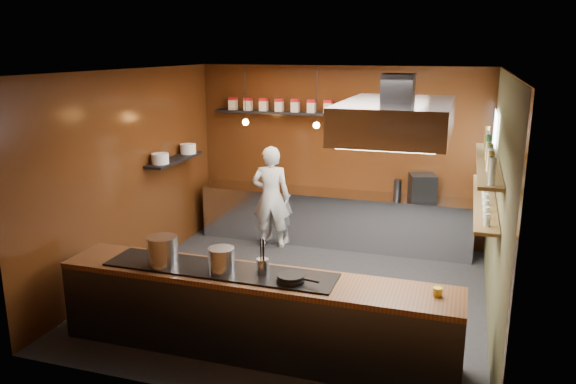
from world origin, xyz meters
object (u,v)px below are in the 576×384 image
at_px(extractor_hood, 397,118).
at_px(stockpot_small, 221,260).
at_px(espresso_machine, 422,187).
at_px(stockpot_large, 162,251).
at_px(chef, 271,197).

bearing_deg(extractor_hood, stockpot_small, -142.24).
distance_m(extractor_hood, espresso_machine, 2.98).
bearing_deg(stockpot_small, stockpot_large, -178.32).
distance_m(extractor_hood, chef, 3.51).
bearing_deg(espresso_machine, stockpot_small, -130.46).
relative_size(extractor_hood, espresso_machine, 4.94).
distance_m(stockpot_small, chef, 3.44).
bearing_deg(stockpot_large, stockpot_small, 1.68).
height_order(espresso_machine, chef, chef).
xyz_separation_m(stockpot_small, chef, (-0.63, 3.38, -0.21)).
bearing_deg(stockpot_small, chef, 100.62).
bearing_deg(chef, extractor_hood, 124.78).
xyz_separation_m(espresso_machine, chef, (-2.42, -0.52, -0.24)).
xyz_separation_m(stockpot_large, espresso_machine, (2.49, 3.92, -0.00)).
bearing_deg(espresso_machine, stockpot_large, -138.24).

